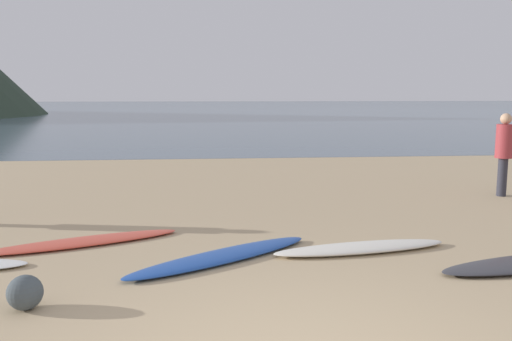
{
  "coord_description": "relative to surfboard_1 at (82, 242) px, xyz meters",
  "views": [
    {
      "loc": [
        -0.69,
        -3.39,
        2.0
      ],
      "look_at": [
        0.22,
        6.09,
        0.6
      ],
      "focal_mm": 37.7,
      "sensor_mm": 36.0,
      "label": 1
    }
  ],
  "objects": [
    {
      "name": "surfboard_1",
      "position": [
        0.0,
        0.0,
        0.0
      ],
      "size": [
        2.57,
        1.41,
        0.07
      ],
      "primitive_type": "ellipsoid",
      "rotation": [
        0.0,
        0.0,
        0.38
      ],
      "color": "#D84C38",
      "rests_on": "ground"
    },
    {
      "name": "person_2",
      "position": [
        7.35,
        2.65,
        0.91
      ],
      "size": [
        0.32,
        0.32,
        1.6
      ],
      "rotation": [
        0.0,
        0.0,
        6.22
      ],
      "color": "#2D2D38",
      "rests_on": "ground"
    },
    {
      "name": "surfboard_2",
      "position": [
        1.82,
        -0.85,
        0.01
      ],
      "size": [
        2.44,
        1.85,
        0.09
      ],
      "primitive_type": "ellipsoid",
      "rotation": [
        0.0,
        0.0,
        0.59
      ],
      "color": "#1E479E",
      "rests_on": "ground"
    },
    {
      "name": "surfboard_3",
      "position": [
        3.58,
        -0.66,
        0.01
      ],
      "size": [
        2.34,
        0.8,
        0.1
      ],
      "primitive_type": "ellipsoid",
      "rotation": [
        0.0,
        0.0,
        0.16
      ],
      "color": "silver",
      "rests_on": "ground"
    },
    {
      "name": "beach_rock_near",
      "position": [
        -0.04,
        -2.15,
        0.13
      ],
      "size": [
        0.33,
        0.33,
        0.33
      ],
      "primitive_type": "sphere",
      "color": "#424C51",
      "rests_on": "ground"
    },
    {
      "name": "ground_plane",
      "position": [
        2.32,
        6.33,
        -0.13
      ],
      "size": [
        120.0,
        120.0,
        0.2
      ],
      "primitive_type": "cube",
      "color": "tan",
      "rests_on": "ground"
    },
    {
      "name": "ocean_water",
      "position": [
        2.32,
        59.06,
        -0.03
      ],
      "size": [
        140.0,
        100.0,
        0.01
      ],
      "primitive_type": "cube",
      "color": "#475B6B",
      "rests_on": "ground"
    }
  ]
}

